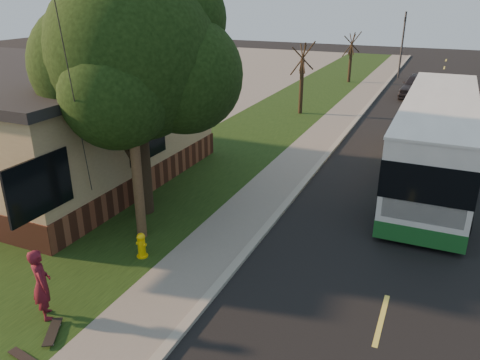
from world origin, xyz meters
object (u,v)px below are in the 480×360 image
object	(u,v)px
fire_hydrant	(142,245)
bare_tree_near	(302,79)
traffic_signal	(403,41)
skateboard_main	(53,332)
skateboard_spare	(23,357)
dumpster	(98,144)
utility_pole	(129,87)
bare_tree_far	(351,58)
distant_car	(418,85)
leafy_tree	(137,58)
skateboarder	(41,284)
transit_bus	(436,138)

from	to	relation	value
fire_hydrant	bare_tree_near	distance (m)	18.10
traffic_signal	skateboard_main	bearing A→B (deg)	-94.57
fire_hydrant	traffic_signal	world-z (taller)	traffic_signal
skateboard_spare	dumpster	size ratio (longest dim) A/B	0.46
utility_pole	fire_hydrant	bearing A→B (deg)	-54.62
utility_pole	bare_tree_far	size ratio (longest dim) A/B	2.25
bare_tree_far	traffic_signal	xyz separation A→B (m)	(3.50, 4.00, 1.16)
bare_tree_near	skateboard_spare	bearing A→B (deg)	-87.43
fire_hydrant	distant_car	distance (m)	26.88
leafy_tree	fire_hydrant	bearing A→B (deg)	-59.33
bare_tree_near	traffic_signal	distance (m)	16.52
fire_hydrant	skateboarder	bearing A→B (deg)	-99.08
distant_car	dumpster	bearing A→B (deg)	-115.27
leafy_tree	skateboard_main	xyz separation A→B (m)	(1.67, -6.16, -5.03)
transit_bus	skateboard_main	size ratio (longest dim) A/B	13.51
skateboard_spare	distant_car	world-z (taller)	distant_car
traffic_signal	dumpster	size ratio (longest dim) A/B	3.19
fire_hydrant	skateboard_main	size ratio (longest dim) A/B	0.82
skateboarder	distant_car	distance (m)	30.00
skateboard_spare	bare_tree_far	bearing A→B (deg)	90.83
skateboard_main	dumpster	bearing A→B (deg)	124.82
fire_hydrant	transit_bus	bearing A→B (deg)	53.85
utility_pole	bare_tree_near	world-z (taller)	utility_pole
leafy_tree	traffic_signal	bearing A→B (deg)	81.53
leafy_tree	utility_pole	bearing A→B (deg)	-62.40
bare_tree_near	bare_tree_far	bearing A→B (deg)	87.61
utility_pole	skateboard_main	size ratio (longest dim) A/B	10.01
skateboard_main	distant_car	distance (m)	30.32
utility_pole	dumpster	size ratio (longest dim) A/B	5.25
transit_bus	distant_car	xyz separation A→B (m)	(-1.84, 16.68, -0.95)
fire_hydrant	leafy_tree	distance (m)	5.65
leafy_tree	distant_car	distance (m)	25.06
transit_bus	dumpster	size ratio (longest dim) A/B	7.09
fire_hydrant	bare_tree_far	distance (m)	30.04
bare_tree_far	dumpster	size ratio (longest dim) A/B	2.33
bare_tree_near	skateboarder	size ratio (longest dim) A/B	2.47
leafy_tree	skateboarder	bearing A→B (deg)	-79.34
bare_tree_near	fire_hydrant	bearing A→B (deg)	-87.14
skateboarder	leafy_tree	bearing A→B (deg)	-44.60
bare_tree_far	distant_car	bearing A→B (deg)	-32.82
leafy_tree	bare_tree_far	distance (m)	27.56
bare_tree_near	distant_car	distance (m)	10.46
transit_bus	bare_tree_near	bearing A→B (deg)	133.80
leafy_tree	bare_tree_near	world-z (taller)	leafy_tree
skateboard_spare	transit_bus	bearing A→B (deg)	63.53
bare_tree_far	skateboarder	bearing A→B (deg)	-90.16
bare_tree_near	skateboard_main	distance (m)	21.63
transit_bus	dumpster	xyz separation A→B (m)	(-13.84, -3.32, -1.08)
bare_tree_near	skateboard_spare	distance (m)	22.44
fire_hydrant	utility_pole	distance (m)	4.37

